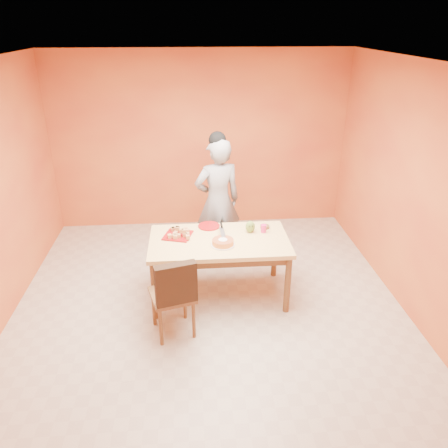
{
  "coord_description": "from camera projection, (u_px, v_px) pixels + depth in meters",
  "views": [
    {
      "loc": [
        -0.17,
        -4.09,
        3.06
      ],
      "look_at": [
        0.19,
        0.3,
        0.98
      ],
      "focal_mm": 35.0,
      "sensor_mm": 36.0,
      "label": 1
    }
  ],
  "objects": [
    {
      "name": "floor",
      "position": [
        210.0,
        313.0,
        5.0
      ],
      "size": [
        5.0,
        5.0,
        0.0
      ],
      "primitive_type": "plane",
      "color": "beige",
      "rests_on": "ground"
    },
    {
      "name": "ceiling",
      "position": [
        205.0,
        64.0,
        3.85
      ],
      "size": [
        5.0,
        5.0,
        0.0
      ],
      "primitive_type": "plane",
      "rotation": [
        3.14,
        0.0,
        0.0
      ],
      "color": "silver",
      "rests_on": "wall_back"
    },
    {
      "name": "wall_back",
      "position": [
        200.0,
        142.0,
        6.68
      ],
      "size": [
        4.5,
        0.0,
        4.5
      ],
      "primitive_type": "plane",
      "rotation": [
        1.57,
        0.0,
        0.0
      ],
      "color": "orange",
      "rests_on": "floor"
    },
    {
      "name": "wall_right",
      "position": [
        421.0,
        198.0,
        4.59
      ],
      "size": [
        0.0,
        5.0,
        5.0
      ],
      "primitive_type": "plane",
      "rotation": [
        1.57,
        0.0,
        -1.57
      ],
      "color": "orange",
      "rests_on": "floor"
    },
    {
      "name": "dining_table",
      "position": [
        219.0,
        247.0,
        5.06
      ],
      "size": [
        1.6,
        0.9,
        0.76
      ],
      "color": "#E3C377",
      "rests_on": "floor"
    },
    {
      "name": "dining_chair",
      "position": [
        172.0,
        294.0,
        4.5
      ],
      "size": [
        0.54,
        0.6,
        0.94
      ],
      "rotation": [
        0.0,
        0.0,
        0.27
      ],
      "color": "brown",
      "rests_on": "floor"
    },
    {
      "name": "pastry_pile",
      "position": [
        178.0,
        231.0,
        5.07
      ],
      "size": [
        0.27,
        0.27,
        0.09
      ],
      "primitive_type": null,
      "color": "tan",
      "rests_on": "pastry_platter"
    },
    {
      "name": "person",
      "position": [
        218.0,
        201.0,
        5.8
      ],
      "size": [
        0.7,
        0.55,
        1.72
      ],
      "primitive_type": "imported",
      "rotation": [
        0.0,
        0.0,
        3.38
      ],
      "color": "gray",
      "rests_on": "floor"
    },
    {
      "name": "pastry_platter",
      "position": [
        178.0,
        235.0,
        5.09
      ],
      "size": [
        0.37,
        0.37,
        0.02
      ],
      "primitive_type": "cube",
      "rotation": [
        0.0,
        0.0,
        -0.3
      ],
      "color": "maroon",
      "rests_on": "dining_table"
    },
    {
      "name": "red_dinner_plate",
      "position": [
        209.0,
        226.0,
        5.32
      ],
      "size": [
        0.31,
        0.31,
        0.02
      ],
      "primitive_type": "cylinder",
      "rotation": [
        0.0,
        0.0,
        0.18
      ],
      "color": "maroon",
      "rests_on": "dining_table"
    },
    {
      "name": "white_cake_plate",
      "position": [
        223.0,
        245.0,
        4.89
      ],
      "size": [
        0.34,
        0.34,
        0.01
      ],
      "primitive_type": "cylinder",
      "rotation": [
        0.0,
        0.0,
        0.33
      ],
      "color": "white",
      "rests_on": "dining_table"
    },
    {
      "name": "sponge_cake",
      "position": [
        223.0,
        242.0,
        4.87
      ],
      "size": [
        0.28,
        0.28,
        0.06
      ],
      "primitive_type": "cylinder",
      "rotation": [
        0.0,
        0.0,
        -0.16
      ],
      "color": "#F2933E",
      "rests_on": "white_cake_plate"
    },
    {
      "name": "cake_server",
      "position": [
        223.0,
        232.0,
        5.02
      ],
      "size": [
        0.06,
        0.25,
        0.01
      ],
      "primitive_type": "cube",
      "rotation": [
        0.0,
        0.0,
        0.03
      ],
      "color": "silver",
      "rests_on": "sponge_cake"
    },
    {
      "name": "egg_ornament",
      "position": [
        250.0,
        227.0,
        5.16
      ],
      "size": [
        0.12,
        0.1,
        0.14
      ],
      "primitive_type": "ellipsoid",
      "rotation": [
        0.0,
        0.0,
        0.05
      ],
      "color": "olive",
      "rests_on": "dining_table"
    },
    {
      "name": "magenta_glass",
      "position": [
        264.0,
        228.0,
        5.17
      ],
      "size": [
        0.07,
        0.07,
        0.1
      ],
      "primitive_type": "cylinder",
      "rotation": [
        0.0,
        0.0,
        0.01
      ],
      "color": "#D9206C",
      "rests_on": "dining_table"
    },
    {
      "name": "checker_tin",
      "position": [
        265.0,
        227.0,
        5.28
      ],
      "size": [
        0.13,
        0.13,
        0.03
      ],
      "primitive_type": "cylinder",
      "rotation": [
        0.0,
        0.0,
        -0.25
      ],
      "color": "#3C2510",
      "rests_on": "dining_table"
    }
  ]
}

